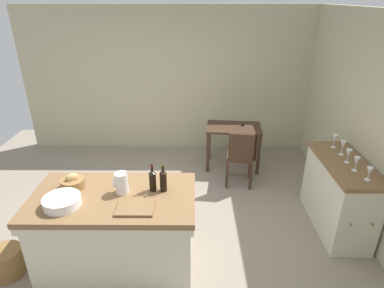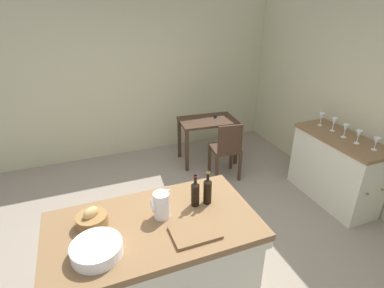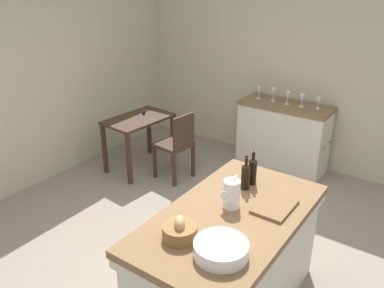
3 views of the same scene
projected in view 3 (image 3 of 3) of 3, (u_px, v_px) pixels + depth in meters
name	position (u px, v px, depth m)	size (l,w,h in m)	color
ground_plane	(199.00, 257.00, 3.86)	(6.76, 6.76, 0.00)	gray
wall_back	(18.00, 85.00, 4.70)	(5.32, 0.12, 2.60)	#B7B28E
wall_right	(310.00, 73.00, 5.28)	(0.12, 5.20, 2.60)	#B7B28E
island_table	(229.00, 259.00, 3.11)	(1.66, 0.92, 0.90)	brown
side_cabinet	(283.00, 136.00, 5.44)	(0.52, 1.22, 0.92)	brown
writing_desk	(139.00, 126.00, 5.37)	(0.95, 0.64, 0.79)	#3D281C
wooden_chair	(177.00, 144.00, 5.12)	(0.45, 0.45, 0.91)	#3D281C
pitcher	(231.00, 194.00, 2.99)	(0.17, 0.13, 0.27)	white
wash_bowl	(221.00, 249.00, 2.51)	(0.35, 0.35, 0.09)	white
bread_basket	(180.00, 231.00, 2.67)	(0.24, 0.24, 0.17)	olive
cutting_board	(275.00, 206.00, 3.02)	(0.35, 0.26, 0.02)	brown
wine_bottle_dark	(253.00, 170.00, 3.32)	(0.07, 0.07, 0.31)	black
wine_bottle_amber	(246.00, 176.00, 3.25)	(0.07, 0.07, 0.29)	black
wine_glass_far_left	(319.00, 101.00, 5.04)	(0.07, 0.07, 0.15)	white
wine_glass_left	(302.00, 98.00, 5.11)	(0.07, 0.07, 0.17)	white
wine_glass_middle	(288.00, 96.00, 5.21)	(0.07, 0.07, 0.17)	white
wine_glass_right	(274.00, 92.00, 5.33)	(0.07, 0.07, 0.18)	white
wine_glass_far_right	(259.00, 90.00, 5.43)	(0.07, 0.07, 0.18)	white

